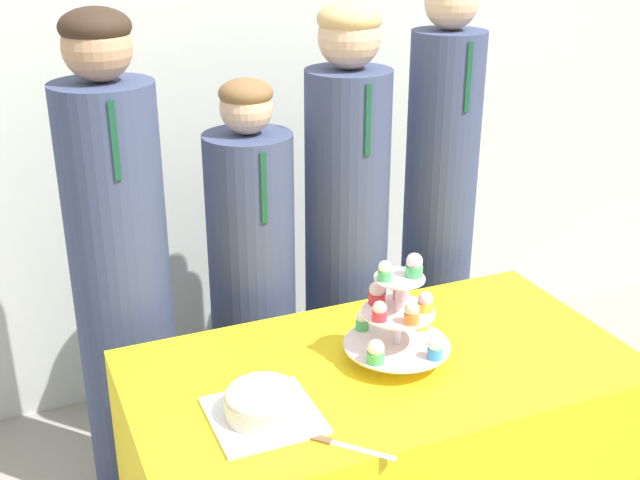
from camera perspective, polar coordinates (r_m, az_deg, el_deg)
wall_back at (r=3.09m, az=-6.13°, el=13.25°), size 9.00×0.06×2.70m
table at (r=2.41m, az=4.15°, el=-15.88°), size 1.37×0.72×0.70m
round_cake at (r=1.97m, az=-4.07°, el=-11.39°), size 0.26×0.26×0.10m
cake_knife at (r=1.91m, az=0.99°, el=-14.24°), size 0.17×0.17×0.01m
cupcake_stand at (r=2.16m, az=5.61°, el=-5.37°), size 0.29×0.29×0.31m
student_0 at (r=2.55m, az=-13.89°, el=-3.17°), size 0.30×0.30×1.60m
student_1 at (r=2.68m, az=-4.79°, el=-4.03°), size 0.28×0.29×1.37m
student_2 at (r=2.74m, az=1.89°, el=-0.53°), size 0.28×0.29×1.58m
student_3 at (r=2.89m, az=8.40°, el=1.27°), size 0.25×0.26×1.66m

